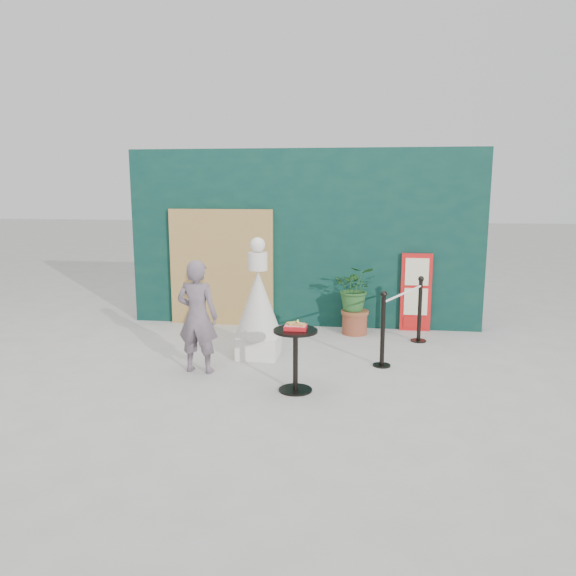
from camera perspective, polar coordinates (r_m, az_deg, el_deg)
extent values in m
plane|color=#ADAAA5|center=(6.90, -1.39, -10.03)|extent=(60.00, 60.00, 0.00)
cube|color=#092927|center=(9.62, 1.60, 5.04)|extent=(6.00, 0.30, 3.00)
cube|color=tan|center=(9.73, -6.78, 2.07)|extent=(1.80, 0.08, 2.00)
imported|color=slate|center=(7.32, -9.18, -2.88)|extent=(0.57, 0.40, 1.48)
cube|color=red|center=(9.54, 12.86, -0.43)|extent=(0.50, 0.06, 1.30)
cube|color=beige|center=(9.44, 12.97, 1.61)|extent=(0.38, 0.02, 0.45)
cube|color=beige|center=(9.53, 12.85, -1.36)|extent=(0.38, 0.02, 0.45)
cube|color=red|center=(9.61, 12.76, -3.40)|extent=(0.38, 0.02, 0.18)
cube|color=white|center=(8.03, -3.00, -5.86)|extent=(0.57, 0.57, 0.31)
cone|color=beige|center=(7.88, -3.04, -1.52)|extent=(0.66, 0.66, 0.93)
cylinder|color=silver|center=(7.78, -3.08, 2.73)|extent=(0.27, 0.27, 0.25)
sphere|color=white|center=(7.75, -3.10, 4.40)|extent=(0.21, 0.21, 0.21)
cylinder|color=black|center=(6.78, 0.75, -10.29)|extent=(0.40, 0.40, 0.02)
cylinder|color=black|center=(6.67, 0.76, -7.48)|extent=(0.06, 0.06, 0.72)
cylinder|color=black|center=(6.56, 0.77, -4.36)|extent=(0.52, 0.52, 0.03)
cube|color=red|center=(6.55, 0.77, -4.03)|extent=(0.26, 0.19, 0.05)
cube|color=red|center=(6.54, 0.77, -3.79)|extent=(0.24, 0.17, 0.00)
cube|color=gold|center=(6.55, 0.43, -3.63)|extent=(0.15, 0.14, 0.02)
cube|color=#DBA350|center=(6.51, 1.19, -3.72)|extent=(0.13, 0.13, 0.02)
cone|color=#EFEB3F|center=(6.58, 1.00, -3.42)|extent=(0.06, 0.06, 0.06)
cylinder|color=brown|center=(9.25, 6.78, -3.63)|extent=(0.40, 0.40, 0.34)
cylinder|color=brown|center=(9.21, 6.81, -2.45)|extent=(0.45, 0.45, 0.06)
imported|color=#245424|center=(9.12, 6.86, -0.01)|extent=(0.67, 0.58, 0.74)
cylinder|color=black|center=(7.75, 9.49, -7.75)|extent=(0.24, 0.24, 0.02)
cylinder|color=black|center=(7.61, 9.60, -4.39)|extent=(0.06, 0.06, 0.96)
sphere|color=black|center=(7.50, 9.72, -0.62)|extent=(0.09, 0.09, 0.09)
cylinder|color=black|center=(9.03, 13.10, -5.23)|extent=(0.24, 0.24, 0.02)
cylinder|color=black|center=(8.92, 13.23, -2.32)|extent=(0.06, 0.06, 0.96)
sphere|color=black|center=(8.82, 13.37, 0.91)|extent=(0.09, 0.09, 0.09)
cylinder|color=white|center=(8.17, 11.66, -0.55)|extent=(0.63, 1.31, 0.03)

